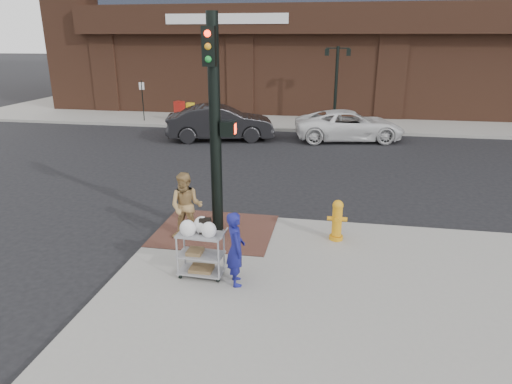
% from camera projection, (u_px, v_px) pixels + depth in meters
% --- Properties ---
extents(ground, '(220.00, 220.00, 0.00)m').
position_uv_depth(ground, '(231.00, 254.00, 10.25)').
color(ground, black).
rests_on(ground, ground).
extents(sidewalk_far, '(65.00, 36.00, 0.15)m').
position_uv_depth(sidewalk_far, '(465.00, 94.00, 37.92)').
color(sidewalk_far, gray).
rests_on(sidewalk_far, ground).
extents(brick_curb_ramp, '(2.80, 2.40, 0.01)m').
position_uv_depth(brick_curb_ramp, '(215.00, 230.00, 11.14)').
color(brick_curb_ramp, '#492922').
rests_on(brick_curb_ramp, sidewalk_near).
extents(lamp_post, '(1.32, 0.22, 4.00)m').
position_uv_depth(lamp_post, '(336.00, 77.00, 23.96)').
color(lamp_post, black).
rests_on(lamp_post, sidewalk_far).
extents(parking_sign, '(0.05, 0.05, 2.20)m').
position_uv_depth(parking_sign, '(143.00, 101.00, 25.23)').
color(parking_sign, black).
rests_on(parking_sign, sidewalk_far).
extents(traffic_signal_pole, '(0.61, 0.51, 5.00)m').
position_uv_depth(traffic_signal_pole, '(216.00, 122.00, 10.13)').
color(traffic_signal_pole, black).
rests_on(traffic_signal_pole, sidewalk_near).
extents(woman_blue, '(0.52, 0.62, 1.46)m').
position_uv_depth(woman_blue, '(236.00, 249.00, 8.54)').
color(woman_blue, navy).
rests_on(woman_blue, sidewalk_near).
extents(pedestrian_tan, '(0.81, 0.65, 1.60)m').
position_uv_depth(pedestrian_tan, '(186.00, 206.00, 10.45)').
color(pedestrian_tan, '#A27F4C').
rests_on(pedestrian_tan, sidewalk_near).
extents(sedan_dark, '(5.19, 2.86, 1.62)m').
position_uv_depth(sedan_dark, '(220.00, 123.00, 21.26)').
color(sedan_dark, black).
rests_on(sedan_dark, ground).
extents(minivan_white, '(5.35, 3.19, 1.39)m').
position_uv_depth(minivan_white, '(349.00, 125.00, 21.24)').
color(minivan_white, white).
rests_on(minivan_white, ground).
extents(utility_cart, '(0.90, 0.53, 1.22)m').
position_uv_depth(utility_cart, '(201.00, 250.00, 8.86)').
color(utility_cart, gray).
rests_on(utility_cart, sidewalk_near).
extents(fire_hydrant, '(0.46, 0.32, 0.97)m').
position_uv_depth(fire_hydrant, '(337.00, 220.00, 10.50)').
color(fire_hydrant, orange).
rests_on(fire_hydrant, sidewalk_near).
extents(newsbox_red, '(0.59, 0.57, 1.10)m').
position_uv_depth(newsbox_red, '(180.00, 111.00, 25.20)').
color(newsbox_red, maroon).
rests_on(newsbox_red, sidewalk_far).
extents(newsbox_yellow, '(0.40, 0.36, 0.95)m').
position_uv_depth(newsbox_yellow, '(190.00, 111.00, 25.63)').
color(newsbox_yellow, yellow).
rests_on(newsbox_yellow, sidewalk_far).
extents(newsbox_blue, '(0.39, 0.35, 0.91)m').
position_uv_depth(newsbox_blue, '(204.00, 115.00, 24.69)').
color(newsbox_blue, '#1C25B7').
rests_on(newsbox_blue, sidewalk_far).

